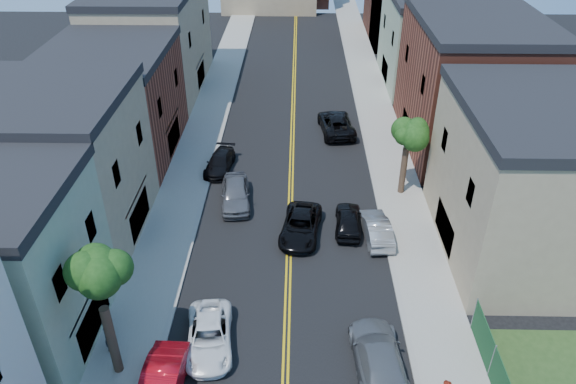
# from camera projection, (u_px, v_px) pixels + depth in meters

# --- Properties ---
(sidewalk_left) EXTENTS (3.20, 100.00, 0.15)m
(sidewalk_left) POSITION_uv_depth(u_px,v_px,m) (203.00, 129.00, 47.59)
(sidewalk_left) COLOR gray
(sidewalk_left) RESTS_ON ground
(sidewalk_right) EXTENTS (3.20, 100.00, 0.15)m
(sidewalk_right) POSITION_uv_depth(u_px,v_px,m) (383.00, 131.00, 47.33)
(sidewalk_right) COLOR gray
(sidewalk_right) RESTS_ON ground
(curb_left) EXTENTS (0.30, 100.00, 0.15)m
(curb_left) POSITION_uv_depth(u_px,v_px,m) (223.00, 129.00, 47.56)
(curb_left) COLOR gray
(curb_left) RESTS_ON ground
(curb_right) EXTENTS (0.30, 100.00, 0.15)m
(curb_right) POSITION_uv_depth(u_px,v_px,m) (363.00, 131.00, 47.36)
(curb_right) COLOR gray
(curb_right) RESTS_ON ground
(bldg_left_tan_near) EXTENTS (9.00, 10.00, 9.00)m
(bldg_left_tan_near) POSITION_uv_depth(u_px,v_px,m) (58.00, 171.00, 32.68)
(bldg_left_tan_near) COLOR #998466
(bldg_left_tan_near) RESTS_ON ground
(bldg_left_brick) EXTENTS (9.00, 12.00, 8.00)m
(bldg_left_brick) POSITION_uv_depth(u_px,v_px,m) (113.00, 106.00, 42.21)
(bldg_left_brick) COLOR brown
(bldg_left_brick) RESTS_ON ground
(bldg_left_tan_far) EXTENTS (9.00, 16.00, 9.50)m
(bldg_left_tan_far) POSITION_uv_depth(u_px,v_px,m) (153.00, 42.00, 53.60)
(bldg_left_tan_far) COLOR #998466
(bldg_left_tan_far) RESTS_ON ground
(bldg_right_tan) EXTENTS (9.00, 12.00, 9.00)m
(bldg_right_tan) POSITION_uv_depth(u_px,v_px,m) (530.00, 185.00, 31.36)
(bldg_right_tan) COLOR #998466
(bldg_right_tan) RESTS_ON ground
(bldg_right_brick) EXTENTS (9.00, 14.00, 10.00)m
(bldg_right_brick) POSITION_uv_depth(u_px,v_px,m) (469.00, 87.00, 42.89)
(bldg_right_brick) COLOR brown
(bldg_right_brick) RESTS_ON ground
(bldg_right_palegrn) EXTENTS (9.00, 12.00, 8.50)m
(bldg_right_palegrn) POSITION_uv_depth(u_px,v_px,m) (431.00, 42.00, 55.08)
(bldg_right_palegrn) COLOR gray
(bldg_right_palegrn) RESTS_ON ground
(tree_left_mid) EXTENTS (5.20, 5.20, 9.29)m
(tree_left_mid) POSITION_uv_depth(u_px,v_px,m) (93.00, 265.00, 22.19)
(tree_left_mid) COLOR #3E2D1F
(tree_left_mid) RESTS_ON sidewalk_left
(tree_right_far) EXTENTS (4.40, 4.40, 8.03)m
(tree_right_far) POSITION_uv_depth(u_px,v_px,m) (410.00, 120.00, 35.85)
(tree_right_far) COLOR #3E2D1F
(tree_right_far) RESTS_ON sidewalk_right
(white_pickup) EXTENTS (2.71, 4.99, 1.33)m
(white_pickup) POSITION_uv_depth(u_px,v_px,m) (209.00, 336.00, 26.71)
(white_pickup) COLOR white
(white_pickup) RESTS_ON ground
(grey_car_left) EXTENTS (2.45, 5.03, 1.65)m
(grey_car_left) POSITION_uv_depth(u_px,v_px,m) (236.00, 194.00, 37.38)
(grey_car_left) COLOR #57585E
(grey_car_left) RESTS_ON ground
(black_car_left) EXTENTS (2.30, 4.55, 1.27)m
(black_car_left) POSITION_uv_depth(u_px,v_px,m) (220.00, 162.00, 41.46)
(black_car_left) COLOR black
(black_car_left) RESTS_ON ground
(grey_car_right) EXTENTS (2.67, 5.75, 1.63)m
(grey_car_right) POSITION_uv_depth(u_px,v_px,m) (379.00, 358.00, 25.37)
(grey_car_right) COLOR slate
(grey_car_right) RESTS_ON ground
(black_car_right) EXTENTS (1.94, 4.25, 1.41)m
(black_car_right) POSITION_uv_depth(u_px,v_px,m) (348.00, 220.00, 34.95)
(black_car_right) COLOR black
(black_car_right) RESTS_ON ground
(silver_car_right) EXTENTS (1.89, 4.45, 1.43)m
(silver_car_right) POSITION_uv_depth(u_px,v_px,m) (376.00, 229.00, 34.13)
(silver_car_right) COLOR #919498
(silver_car_right) RESTS_ON ground
(dark_car_right_far) EXTENTS (3.36, 6.08, 1.61)m
(dark_car_right_far) POSITION_uv_depth(u_px,v_px,m) (336.00, 123.00, 46.91)
(dark_car_right_far) COLOR black
(dark_car_right_far) RESTS_ON ground
(black_suv_lane) EXTENTS (2.99, 5.30, 1.40)m
(black_suv_lane) POSITION_uv_depth(u_px,v_px,m) (301.00, 226.00, 34.42)
(black_suv_lane) COLOR black
(black_suv_lane) RESTS_ON ground
(pedestrian_left) EXTENTS (0.64, 0.79, 1.87)m
(pedestrian_left) POSITION_uv_depth(u_px,v_px,m) (109.00, 335.00, 26.20)
(pedestrian_left) COLOR #292A31
(pedestrian_left) RESTS_ON sidewalk_left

